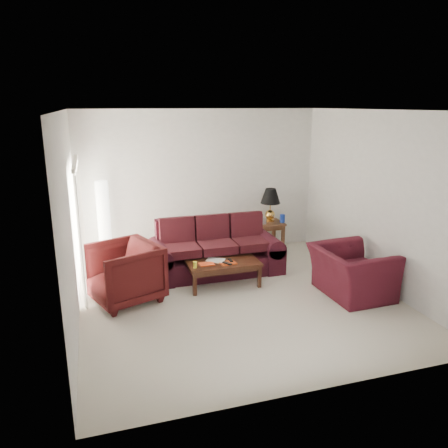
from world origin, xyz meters
The scene contains 19 objects.
floor centered at (0.00, 0.00, 0.00)m, with size 5.00×5.00×0.00m, color beige.
blinds centered at (-2.42, 1.30, 1.08)m, with size 0.10×2.00×2.16m, color silver.
sofa centered at (-0.05, 1.22, 0.50)m, with size 2.46×1.06×1.00m, color black, non-canonical shape.
throw_pillow centered at (-0.50, 1.91, 0.75)m, with size 0.40×0.11×0.40m, color black.
end_table centered at (1.39, 2.15, 0.32)m, with size 0.59×0.59×0.65m, color #473318, non-canonical shape.
table_lamp centered at (1.45, 2.20, 1.00)m, with size 0.42×0.42×0.71m, color gold, non-canonical shape.
clock centered at (1.20, 2.00, 0.72)m, with size 0.15×0.05×0.15m, color silver.
blue_canister centered at (1.66, 2.02, 0.73)m, with size 0.11×0.11×0.17m, color #1937A7.
picture_frame centered at (1.20, 2.28, 0.73)m, with size 0.14×0.02×0.17m, color white.
floor_lamp centered at (-2.01, 2.20, 0.86)m, with size 0.28×0.28×1.71m, color white, non-canonical shape.
armchair_left centered at (-1.79, 0.48, 0.48)m, with size 1.02×1.05×0.96m, color #3A0D0D.
armchair_right centered at (1.83, -0.38, 0.40)m, with size 1.24×1.08×0.80m, color #3F0E18.
coffee_table centered at (-0.09, 0.60, 0.22)m, with size 1.25×0.63×0.44m, color black, non-canonical shape.
magazine_red centered at (-0.39, 0.56, 0.45)m, with size 0.25×0.19×0.01m, color red.
magazine_white centered at (-0.20, 0.70, 0.45)m, with size 0.30×0.23×0.02m, color beige.
magazine_orange centered at (-0.03, 0.51, 0.45)m, with size 0.28×0.21×0.02m, color #B94015.
remote_a centered at (-0.07, 0.45, 0.47)m, with size 0.05×0.18×0.02m, color black.
remote_b centered at (0.03, 0.58, 0.47)m, with size 0.05×0.16×0.02m, color black.
yellow_glass centered at (-0.62, 0.47, 0.50)m, with size 0.07×0.07×0.11m, color gold.
Camera 1 is at (-2.16, -6.22, 3.08)m, focal length 35.00 mm.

